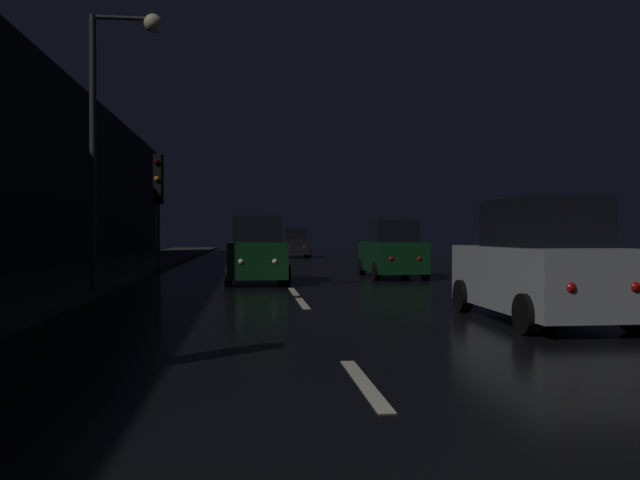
% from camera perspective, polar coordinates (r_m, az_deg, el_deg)
% --- Properties ---
extents(ground, '(26.26, 84.00, 0.02)m').
position_cam_1_polar(ground, '(27.83, -3.97, -2.64)').
color(ground, black).
extents(sidewalk_left, '(4.40, 84.00, 0.15)m').
position_cam_1_polar(sidewalk_left, '(28.40, -18.10, -2.43)').
color(sidewalk_left, '#33302D').
rests_on(sidewalk_left, ground).
extents(building_facade_left, '(0.80, 63.00, 8.61)m').
position_cam_1_polar(building_facade_left, '(25.83, -25.42, 6.67)').
color(building_facade_left, black).
rests_on(building_facade_left, ground).
extents(lane_centerline, '(0.16, 32.06, 0.01)m').
position_cam_1_polar(lane_centerline, '(19.79, -3.01, -3.85)').
color(lane_centerline, beige).
rests_on(lane_centerline, ground).
extents(traffic_light_far_left, '(0.36, 0.48, 4.58)m').
position_cam_1_polar(traffic_light_far_left, '(25.16, -14.34, 4.57)').
color(traffic_light_far_left, '#38383A').
rests_on(traffic_light_far_left, ground).
extents(streetlamp_overhead, '(1.70, 0.44, 6.77)m').
position_cam_1_polar(streetlamp_overhead, '(16.14, -18.06, 11.28)').
color(streetlamp_overhead, '#2D2D30').
rests_on(streetlamp_overhead, ground).
extents(car_approaching_headlights, '(1.91, 4.14, 2.08)m').
position_cam_1_polar(car_approaching_headlights, '(19.99, -5.67, -1.10)').
color(car_approaching_headlights, '#0F3819').
rests_on(car_approaching_headlights, ground).
extents(car_parked_right_far, '(1.86, 4.02, 2.03)m').
position_cam_1_polar(car_parked_right_far, '(22.43, 6.49, -0.99)').
color(car_parked_right_far, '#0F3819').
rests_on(car_parked_right_far, ground).
extents(car_parked_right_near, '(1.93, 4.18, 2.10)m').
position_cam_1_polar(car_parked_right_near, '(11.58, 19.11, -2.20)').
color(car_parked_right_near, '#A5A8AD').
rests_on(car_parked_right_near, ground).
extents(car_distant_taillights, '(1.79, 3.88, 1.95)m').
position_cam_1_polar(car_distant_taillights, '(42.58, -2.23, -0.35)').
color(car_distant_taillights, black).
rests_on(car_distant_taillights, ground).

